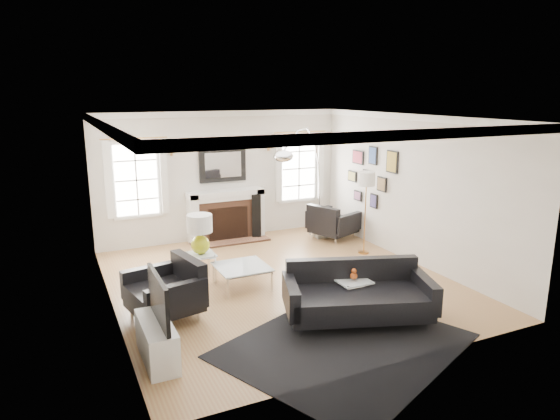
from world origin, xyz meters
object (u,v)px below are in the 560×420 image
armchair_left (168,292)px  arc_floor_lamp (303,182)px  coffee_table (242,268)px  sofa (357,296)px  gourd_lamp (200,231)px  fireplace (227,216)px  armchair_right (332,223)px

armchair_left → arc_floor_lamp: arc_floor_lamp is taller
arc_floor_lamp → coffee_table: bearing=-142.5°
sofa → gourd_lamp: gourd_lamp is taller
arc_floor_lamp → fireplace: bearing=133.9°
gourd_lamp → sofa: bearing=-56.0°
gourd_lamp → fireplace: bearing=60.9°
coffee_table → arc_floor_lamp: arc_floor_lamp is taller
gourd_lamp → arc_floor_lamp: (2.45, 0.94, 0.50)m
coffee_table → arc_floor_lamp: 2.63m
armchair_right → fireplace: bearing=157.1°
fireplace → armchair_left: size_ratio=1.42×
gourd_lamp → arc_floor_lamp: arc_floor_lamp is taller
fireplace → armchair_right: bearing=-22.9°
armchair_left → coffee_table: (1.36, 0.61, -0.05)m
armchair_left → gourd_lamp: 1.49m
gourd_lamp → arc_floor_lamp: bearing=20.9°
fireplace → sofa: 4.59m
gourd_lamp → arc_floor_lamp: 2.67m
fireplace → sofa: fireplace is taller
fireplace → gourd_lamp: size_ratio=2.48×
sofa → coffee_table: sofa is taller
armchair_left → sofa: bearing=-27.0°
sofa → armchair_right: bearing=64.3°
armchair_right → gourd_lamp: gourd_lamp is taller
fireplace → arc_floor_lamp: bearing=-46.1°
sofa → armchair_right: sofa is taller
sofa → arc_floor_lamp: arc_floor_lamp is taller
gourd_lamp → armchair_right: bearing=21.2°
armchair_left → arc_floor_lamp: (3.27, 2.07, 1.01)m
armchair_right → arc_floor_lamp: arc_floor_lamp is taller
armchair_left → armchair_right: 4.84m
fireplace → sofa: (0.37, -4.57, -0.18)m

